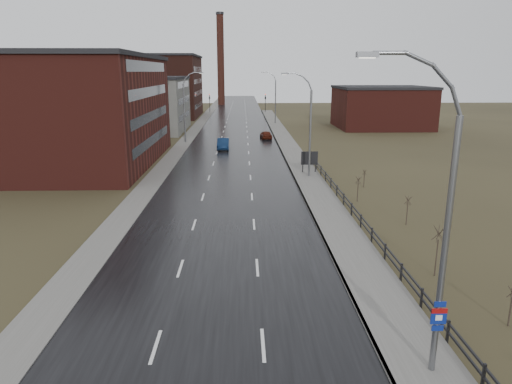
{
  "coord_description": "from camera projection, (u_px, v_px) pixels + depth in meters",
  "views": [
    {
      "loc": [
        1.5,
        -13.24,
        11.44
      ],
      "look_at": [
        2.41,
        18.58,
        3.0
      ],
      "focal_mm": 32.0,
      "sensor_mm": 36.0,
      "label": 1
    }
  ],
  "objects": [
    {
      "name": "shrub_f",
      "position": [
        364.0,
        178.0,
        46.19
      ],
      "size": [
        0.44,
        0.47,
        1.85
      ],
      "color": "#382D23",
      "rests_on": "ground"
    },
    {
      "name": "warehouse_far",
      "position": [
        148.0,
        86.0,
        117.41
      ],
      "size": [
        26.52,
        24.48,
        15.5
      ],
      "color": "#331611",
      "rests_on": "ground"
    },
    {
      "name": "streetlight_main",
      "position": [
        438.0,
        227.0,
        16.29
      ],
      "size": [
        3.91,
        0.29,
        12.11
      ],
      "color": "slate",
      "rests_on": "ground"
    },
    {
      "name": "warehouse_mid",
      "position": [
        143.0,
        104.0,
        89.2
      ],
      "size": [
        16.32,
        20.4,
        10.5
      ],
      "color": "slate",
      "rests_on": "ground"
    },
    {
      "name": "billboard",
      "position": [
        309.0,
        159.0,
        52.25
      ],
      "size": [
        1.92,
        0.17,
        2.59
      ],
      "color": "black",
      "rests_on": "ground"
    },
    {
      "name": "traffic_light_right",
      "position": [
        265.0,
        96.0,
        130.67
      ],
      "size": [
        0.58,
        2.73,
        5.3
      ],
      "color": "black",
      "rests_on": "ground"
    },
    {
      "name": "traffic_light_left",
      "position": [
        209.0,
        96.0,
        130.23
      ],
      "size": [
        0.58,
        2.73,
        5.3
      ],
      "color": "black",
      "rests_on": "ground"
    },
    {
      "name": "guardrail",
      "position": [
        363.0,
        222.0,
        33.47
      ],
      "size": [
        0.1,
        53.05,
        1.1
      ],
      "color": "black",
      "rests_on": "ground"
    },
    {
      "name": "curb_right",
      "position": [
        294.0,
        179.0,
        49.67
      ],
      "size": [
        0.16,
        180.0,
        0.18
      ],
      "primitive_type": "cube",
      "color": "slate",
      "rests_on": "ground"
    },
    {
      "name": "road",
      "position": [
        234.0,
        144.0,
        73.64
      ],
      "size": [
        14.0,
        300.0,
        0.06
      ],
      "primitive_type": "cube",
      "color": "black",
      "rests_on": "ground"
    },
    {
      "name": "streetlight_left",
      "position": [
        186.0,
        107.0,
        73.88
      ],
      "size": [
        3.36,
        0.28,
        11.35
      ],
      "color": "slate",
      "rests_on": "ground"
    },
    {
      "name": "warehouse_near",
      "position": [
        63.0,
        110.0,
        56.85
      ],
      "size": [
        22.44,
        28.56,
        13.5
      ],
      "color": "#471914",
      "rests_on": "ground"
    },
    {
      "name": "streetlight_right_mid",
      "position": [
        308.0,
        125.0,
        49.2
      ],
      "size": [
        3.36,
        0.28,
        11.35
      ],
      "color": "slate",
      "rests_on": "ground"
    },
    {
      "name": "shrub_c",
      "position": [
        437.0,
        250.0,
        25.93
      ],
      "size": [
        0.71,
        0.75,
        3.03
      ],
      "color": "#382D23",
      "rests_on": "ground"
    },
    {
      "name": "shrub_b",
      "position": [
        511.0,
        305.0,
        20.89
      ],
      "size": [
        0.47,
        0.5,
        1.98
      ],
      "color": "#382D23",
      "rests_on": "ground"
    },
    {
      "name": "streetlight_right_far",
      "position": [
        274.0,
        97.0,
        101.38
      ],
      "size": [
        3.36,
        0.28,
        11.35
      ],
      "color": "slate",
      "rests_on": "ground"
    },
    {
      "name": "sidewalk_right",
      "position": [
        308.0,
        179.0,
        49.71
      ],
      "size": [
        3.2,
        180.0,
        0.18
      ],
      "primitive_type": "cube",
      "color": "#595651",
      "rests_on": "ground"
    },
    {
      "name": "shrub_d",
      "position": [
        407.0,
        210.0,
        34.8
      ],
      "size": [
        0.54,
        0.57,
        2.28
      ],
      "color": "#382D23",
      "rests_on": "ground"
    },
    {
      "name": "car_far",
      "position": [
        266.0,
        135.0,
        79.16
      ],
      "size": [
        2.15,
        4.53,
        1.5
      ],
      "primitive_type": "imported",
      "rotation": [
        0.0,
        0.0,
        3.23
      ],
      "color": "#47160B",
      "rests_on": "ground"
    },
    {
      "name": "car_near",
      "position": [
        223.0,
        144.0,
        68.81
      ],
      "size": [
        1.77,
        4.96,
        1.63
      ],
      "primitive_type": "imported",
      "rotation": [
        0.0,
        0.0,
        0.01
      ],
      "color": "#0C1F40",
      "rests_on": "ground"
    },
    {
      "name": "shrub_e",
      "position": [
        358.0,
        188.0,
        41.07
      ],
      "size": [
        0.56,
        0.59,
        2.34
      ],
      "color": "#382D23",
      "rests_on": "ground"
    },
    {
      "name": "sidewalk_left",
      "position": [
        183.0,
        144.0,
        73.41
      ],
      "size": [
        2.4,
        260.0,
        0.12
      ],
      "primitive_type": "cube",
      "color": "#595651",
      "rests_on": "ground"
    },
    {
      "name": "building_right",
      "position": [
        381.0,
        107.0,
        94.65
      ],
      "size": [
        18.36,
        16.32,
        8.5
      ],
      "color": "#471914",
      "rests_on": "ground"
    },
    {
      "name": "smokestack",
      "position": [
        221.0,
        59.0,
        156.48
      ],
      "size": [
        2.7,
        2.7,
        30.7
      ],
      "color": "#331611",
      "rests_on": "ground"
    }
  ]
}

